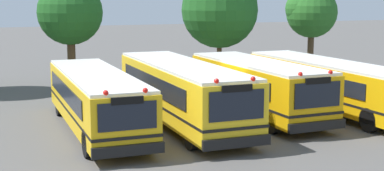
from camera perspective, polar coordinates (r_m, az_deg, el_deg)
ground_plane at (r=25.08m, az=2.91°, el=-3.43°), size 160.00×160.00×0.00m
school_bus_0 at (r=23.06m, az=-9.78°, el=-1.31°), size 2.54×10.67×2.51m
school_bus_1 at (r=23.88m, az=-1.07°, el=-0.53°), size 2.61×11.12×2.74m
school_bus_2 at (r=25.67m, az=6.68°, el=-0.03°), size 2.75×9.59×2.64m
school_bus_3 at (r=27.39m, az=13.83°, el=0.21°), size 2.66×11.51×2.51m
tree_1 at (r=33.46m, az=-12.56°, el=7.24°), size 3.80×3.80×6.41m
tree_2 at (r=35.15m, az=2.67°, el=7.71°), size 4.79×4.79×6.98m
tree_3 at (r=38.69m, az=11.93°, el=7.39°), size 3.51×3.44×6.07m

